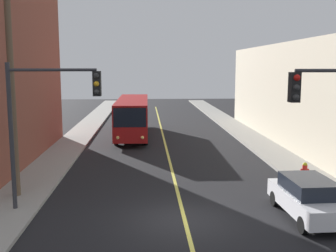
# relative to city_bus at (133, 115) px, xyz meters

# --- Properties ---
(ground_plane) EXTENTS (120.00, 120.00, 0.00)m
(ground_plane) POSITION_rel_city_bus_xyz_m (2.61, -19.72, -1.82)
(ground_plane) COLOR black
(sidewalk_left) EXTENTS (2.50, 90.00, 0.15)m
(sidewalk_left) POSITION_rel_city_bus_xyz_m (-4.64, -9.72, -1.74)
(sidewalk_left) COLOR gray
(sidewalk_left) RESTS_ON ground
(sidewalk_right) EXTENTS (2.50, 90.00, 0.15)m
(sidewalk_right) POSITION_rel_city_bus_xyz_m (9.86, -9.72, -1.74)
(sidewalk_right) COLOR gray
(sidewalk_right) RESTS_ON ground
(lane_stripe_center) EXTENTS (0.16, 60.00, 0.01)m
(lane_stripe_center) POSITION_rel_city_bus_xyz_m (2.61, -4.72, -1.81)
(lane_stripe_center) COLOR #D8CC4C
(lane_stripe_center) RESTS_ON ground
(city_bus) EXTENTS (2.63, 12.17, 3.20)m
(city_bus) POSITION_rel_city_bus_xyz_m (0.00, 0.00, 0.00)
(city_bus) COLOR maroon
(city_bus) RESTS_ON ground
(parked_car_white) EXTENTS (1.93, 4.45, 1.62)m
(parked_car_white) POSITION_rel_city_bus_xyz_m (7.51, -19.76, -0.98)
(parked_car_white) COLOR silver
(parked_car_white) RESTS_ON ground
(utility_pole_near) EXTENTS (2.40, 0.28, 10.44)m
(utility_pole_near) POSITION_rel_city_bus_xyz_m (-4.78, -16.66, 4.06)
(utility_pole_near) COLOR brown
(utility_pole_near) RESTS_ON sidewalk_left
(traffic_signal_left_corner) EXTENTS (3.75, 0.48, 6.00)m
(traffic_signal_left_corner) POSITION_rel_city_bus_xyz_m (-2.80, -18.42, 2.49)
(traffic_signal_left_corner) COLOR #2D2D33
(traffic_signal_left_corner) RESTS_ON sidewalk_left
(fire_hydrant) EXTENTS (0.44, 0.26, 0.84)m
(fire_hydrant) POSITION_rel_city_bus_xyz_m (9.46, -14.56, -1.23)
(fire_hydrant) COLOR red
(fire_hydrant) RESTS_ON sidewalk_right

